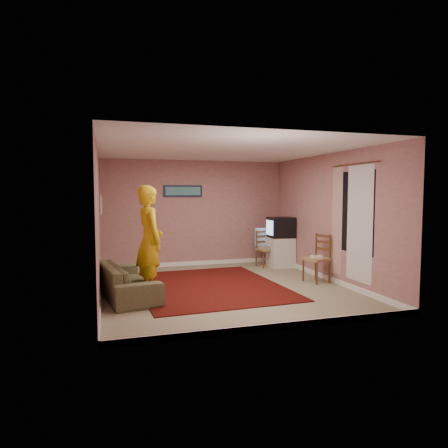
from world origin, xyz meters
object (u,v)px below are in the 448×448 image
object	(u,v)px
tv_cabinet	(281,252)
sofa	(127,280)
chair_b	(317,253)
person	(150,241)
crt_tv	(281,227)
chair_a	(266,245)

from	to	relation	value
tv_cabinet	sofa	size ratio (longest dim) A/B	0.37
chair_b	person	size ratio (longest dim) A/B	0.28
crt_tv	chair_a	size ratio (longest dim) A/B	1.26
chair_a	chair_b	size ratio (longest dim) A/B	0.90
tv_cabinet	chair_b	world-z (taller)	chair_b
crt_tv	chair_a	bearing A→B (deg)	162.96
chair_b	tv_cabinet	bearing A→B (deg)	163.38
crt_tv	person	world-z (taller)	person
tv_cabinet	sofa	distance (m)	4.16
tv_cabinet	chair_b	distance (m)	1.75
sofa	tv_cabinet	bearing A→B (deg)	-73.81
person	tv_cabinet	bearing A→B (deg)	-73.32
tv_cabinet	person	distance (m)	3.86
tv_cabinet	crt_tv	bearing A→B (deg)	177.42
tv_cabinet	crt_tv	size ratio (longest dim) A/B	1.19
tv_cabinet	person	bearing A→B (deg)	-151.47
crt_tv	sofa	world-z (taller)	crt_tv
sofa	crt_tv	bearing A→B (deg)	-73.77
tv_cabinet	chair_a	world-z (taller)	chair_a
chair_b	sofa	world-z (taller)	chair_b
tv_cabinet	person	size ratio (longest dim) A/B	0.37
crt_tv	person	bearing A→B (deg)	-148.85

